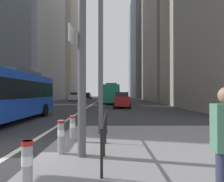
# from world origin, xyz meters

# --- Properties ---
(ground_plane) EXTENTS (160.00, 160.00, 0.00)m
(ground_plane) POSITION_xyz_m (0.00, 20.00, 0.00)
(ground_plane) COLOR #303033
(median_island) EXTENTS (9.00, 10.00, 0.15)m
(median_island) POSITION_xyz_m (5.50, -1.00, 0.07)
(median_island) COLOR gray
(median_island) RESTS_ON ground
(lane_centre_line) EXTENTS (0.20, 80.00, 0.01)m
(lane_centre_line) POSITION_xyz_m (0.00, 30.00, 0.01)
(lane_centre_line) COLOR beige
(lane_centre_line) RESTS_ON ground
(office_tower_left_mid) EXTENTS (11.19, 22.61, 42.44)m
(office_tower_left_mid) POSITION_xyz_m (-16.00, 41.31, 21.22)
(office_tower_left_mid) COLOR #9E9EA3
(office_tower_left_mid) RESTS_ON ground
(office_tower_left_far) EXTENTS (12.49, 17.61, 52.19)m
(office_tower_left_far) POSITION_xyz_m (-16.00, 65.72, 26.09)
(office_tower_left_far) COLOR gray
(office_tower_left_far) RESTS_ON ground
(office_tower_right_mid) EXTENTS (11.00, 19.15, 38.15)m
(office_tower_right_mid) POSITION_xyz_m (17.00, 40.29, 19.07)
(office_tower_right_mid) COLOR gray
(office_tower_right_mid) RESTS_ON ground
(office_tower_right_far) EXTENTS (13.35, 25.43, 35.56)m
(office_tower_right_far) POSITION_xyz_m (17.00, 65.48, 17.78)
(office_tower_right_far) COLOR slate
(office_tower_right_far) RESTS_ON ground
(city_bus_blue_oncoming) EXTENTS (2.80, 11.11, 3.40)m
(city_bus_blue_oncoming) POSITION_xyz_m (-3.45, 5.89, 1.84)
(city_bus_blue_oncoming) COLOR blue
(city_bus_blue_oncoming) RESTS_ON ground
(city_bus_red_receding) EXTENTS (2.90, 10.85, 3.40)m
(city_bus_red_receding) POSITION_xyz_m (3.15, 28.55, 1.84)
(city_bus_red_receding) COLOR #198456
(city_bus_red_receding) RESTS_ON ground
(city_bus_red_distant) EXTENTS (2.88, 11.61, 3.40)m
(city_bus_red_distant) POSITION_xyz_m (2.37, 48.08, 1.84)
(city_bus_red_distant) COLOR red
(city_bus_red_distant) RESTS_ON ground
(car_oncoming_mid) EXTENTS (2.09, 4.54, 1.94)m
(car_oncoming_mid) POSITION_xyz_m (-3.99, 53.93, 0.99)
(car_oncoming_mid) COLOR black
(car_oncoming_mid) RESTS_ON ground
(car_receding_near) EXTENTS (2.14, 4.36, 1.94)m
(car_receding_near) POSITION_xyz_m (4.16, 38.07, 0.99)
(car_receding_near) COLOR #232838
(car_receding_near) RESTS_ON ground
(car_receding_far) EXTENTS (2.06, 4.35, 1.94)m
(car_receding_far) POSITION_xyz_m (4.28, 18.42, 0.99)
(car_receding_far) COLOR maroon
(car_receding_far) RESTS_ON ground
(car_oncoming_far) EXTENTS (2.18, 4.44, 1.94)m
(car_oncoming_far) POSITION_xyz_m (-5.10, 38.93, 0.99)
(car_oncoming_far) COLOR silver
(car_oncoming_far) RESTS_ON ground
(street_lamp_post) EXTENTS (5.50, 0.32, 8.00)m
(street_lamp_post) POSITION_xyz_m (2.56, 2.01, 5.28)
(street_lamp_post) COLOR #56565B
(street_lamp_post) RESTS_ON median_island
(bollard_left) EXTENTS (0.20, 0.20, 0.88)m
(bollard_left) POSITION_xyz_m (1.55, -2.96, 0.64)
(bollard_left) COLOR #99999E
(bollard_left) RESTS_ON median_island
(bollard_right) EXTENTS (0.20, 0.20, 0.93)m
(bollard_right) POSITION_xyz_m (1.59, -0.76, 0.67)
(bollard_right) COLOR #99999E
(bollard_right) RESTS_ON median_island
(bollard_back) EXTENTS (0.20, 0.20, 0.89)m
(bollard_back) POSITION_xyz_m (1.64, 0.66, 0.65)
(bollard_back) COLOR #99999E
(bollard_back) RESTS_ON median_island
(pedestrian_railing) EXTENTS (0.06, 4.25, 0.98)m
(pedestrian_railing) POSITION_xyz_m (2.80, -0.30, 0.87)
(pedestrian_railing) COLOR black
(pedestrian_railing) RESTS_ON median_island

